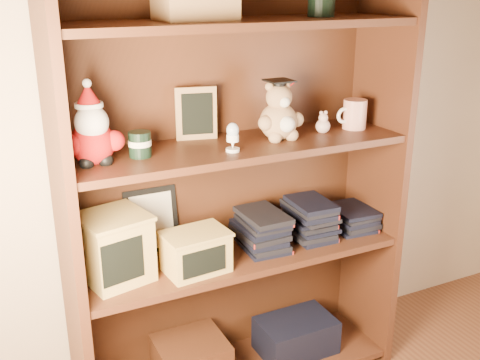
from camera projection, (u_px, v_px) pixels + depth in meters
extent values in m
cube|color=tan|center=(270.00, 43.00, 2.03)|extent=(3.00, 0.04, 2.50)
cube|color=#462314|center=(65.00, 215.00, 1.68)|extent=(0.03, 0.35, 1.60)
cube|color=#462314|center=(376.00, 163.00, 2.17)|extent=(0.03, 0.35, 1.60)
cube|color=#412111|center=(220.00, 172.00, 2.07)|extent=(1.20, 0.02, 1.60)
cube|color=#462314|center=(240.00, 24.00, 1.75)|extent=(1.14, 0.33, 0.02)
cube|color=black|center=(296.00, 335.00, 2.25)|extent=(0.30, 0.20, 0.14)
cube|color=#9E7547|center=(195.00, 0.00, 1.66)|extent=(0.22, 0.18, 0.12)
cylinder|color=black|center=(322.00, 0.00, 1.85)|extent=(0.09, 0.09, 0.11)
cube|color=#462314|center=(240.00, 254.00, 2.01)|extent=(1.14, 0.33, 0.02)
cube|color=#462314|center=(240.00, 147.00, 1.88)|extent=(1.14, 0.33, 0.02)
sphere|color=#A50F0F|center=(92.00, 143.00, 1.65)|extent=(0.13, 0.13, 0.13)
sphere|color=#A50F0F|center=(72.00, 146.00, 1.61)|extent=(0.06, 0.06, 0.06)
sphere|color=#A50F0F|center=(114.00, 141.00, 1.66)|extent=(0.06, 0.06, 0.06)
sphere|color=black|center=(87.00, 163.00, 1.63)|extent=(0.04, 0.04, 0.04)
sphere|color=black|center=(106.00, 160.00, 1.65)|extent=(0.04, 0.04, 0.04)
sphere|color=white|center=(92.00, 122.00, 1.62)|extent=(0.10, 0.10, 0.10)
sphere|color=#D8B293|center=(90.00, 114.00, 1.62)|extent=(0.07, 0.07, 0.07)
cone|color=#A50F0F|center=(88.00, 95.00, 1.61)|extent=(0.08, 0.08, 0.07)
sphere|color=white|center=(87.00, 83.00, 1.60)|extent=(0.03, 0.03, 0.03)
cylinder|color=white|center=(89.00, 105.00, 1.62)|extent=(0.08, 0.08, 0.01)
cylinder|color=black|center=(140.00, 144.00, 1.72)|extent=(0.07, 0.07, 0.08)
cylinder|color=beige|center=(140.00, 143.00, 1.72)|extent=(0.07, 0.07, 0.02)
cube|color=#9E7547|center=(196.00, 113.00, 1.90)|extent=(0.14, 0.05, 0.18)
cube|color=black|center=(197.00, 114.00, 1.89)|extent=(0.10, 0.03, 0.14)
cube|color=#9E7547|center=(193.00, 133.00, 1.95)|extent=(0.07, 0.07, 0.01)
cylinder|color=white|center=(233.00, 150.00, 1.78)|extent=(0.04, 0.04, 0.01)
cone|color=white|center=(233.00, 144.00, 1.78)|extent=(0.02, 0.02, 0.03)
cylinder|color=white|center=(233.00, 138.00, 1.77)|extent=(0.04, 0.04, 0.02)
ellipsoid|color=silver|center=(233.00, 130.00, 1.76)|extent=(0.04, 0.04, 0.05)
sphere|color=#A67F57|center=(278.00, 121.00, 1.92)|extent=(0.13, 0.13, 0.13)
sphere|color=white|center=(287.00, 124.00, 1.87)|extent=(0.06, 0.06, 0.06)
sphere|color=#A67F57|center=(266.00, 123.00, 1.87)|extent=(0.05, 0.05, 0.05)
sphere|color=#A67F57|center=(296.00, 119.00, 1.92)|extent=(0.05, 0.05, 0.05)
sphere|color=#A67F57|center=(275.00, 137.00, 1.89)|extent=(0.05, 0.05, 0.05)
sphere|color=#A67F57|center=(292.00, 135.00, 1.91)|extent=(0.05, 0.05, 0.05)
sphere|color=#A67F57|center=(279.00, 97.00, 1.89)|extent=(0.09, 0.09, 0.09)
sphere|color=white|center=(284.00, 102.00, 1.86)|extent=(0.04, 0.04, 0.04)
sphere|color=#A67F57|center=(269.00, 87.00, 1.87)|extent=(0.03, 0.03, 0.03)
sphere|color=#A67F57|center=(286.00, 85.00, 1.90)|extent=(0.03, 0.03, 0.03)
cylinder|color=black|center=(279.00, 84.00, 1.87)|extent=(0.04, 0.04, 0.02)
cube|color=black|center=(279.00, 81.00, 1.87)|extent=(0.09, 0.09, 0.01)
cylinder|color=#A50F0F|center=(293.00, 84.00, 1.87)|extent=(0.00, 0.04, 0.03)
sphere|color=#CBA69D|center=(323.00, 126.00, 2.00)|extent=(0.05, 0.05, 0.05)
sphere|color=#CBA69D|center=(323.00, 118.00, 1.99)|extent=(0.03, 0.03, 0.03)
sphere|color=#CBA69D|center=(321.00, 113.00, 1.98)|extent=(0.01, 0.01, 0.01)
sphere|color=#CBA69D|center=(326.00, 112.00, 1.99)|extent=(0.01, 0.01, 0.01)
cylinder|color=silver|center=(355.00, 114.00, 2.05)|extent=(0.09, 0.09, 0.11)
torus|color=white|center=(344.00, 115.00, 2.03)|extent=(0.06, 0.01, 0.06)
cube|color=black|center=(151.00, 220.00, 1.97)|extent=(0.19, 0.05, 0.24)
cube|color=beige|center=(152.00, 221.00, 1.96)|extent=(0.15, 0.03, 0.20)
cube|color=tan|center=(115.00, 248.00, 1.79)|extent=(0.23, 0.23, 0.21)
cube|color=black|center=(123.00, 261.00, 1.70)|extent=(0.14, 0.03, 0.14)
cube|color=tan|center=(112.00, 217.00, 1.75)|extent=(0.24, 0.24, 0.01)
cube|color=tan|center=(196.00, 253.00, 1.85)|extent=(0.21, 0.16, 0.13)
cube|color=black|center=(204.00, 262.00, 1.79)|extent=(0.15, 0.02, 0.09)
cube|color=tan|center=(195.00, 234.00, 1.83)|extent=(0.22, 0.17, 0.01)
cube|color=black|center=(260.00, 245.00, 2.04)|extent=(0.14, 0.20, 0.02)
cube|color=black|center=(260.00, 241.00, 2.03)|extent=(0.14, 0.20, 0.02)
cube|color=black|center=(260.00, 237.00, 2.03)|extent=(0.14, 0.20, 0.02)
cube|color=black|center=(260.00, 233.00, 2.02)|extent=(0.14, 0.20, 0.02)
cube|color=black|center=(261.00, 228.00, 2.02)|extent=(0.14, 0.20, 0.02)
cube|color=black|center=(261.00, 224.00, 2.01)|extent=(0.14, 0.20, 0.02)
cube|color=black|center=(261.00, 220.00, 2.01)|extent=(0.14, 0.20, 0.02)
cube|color=black|center=(261.00, 216.00, 2.00)|extent=(0.14, 0.20, 0.02)
cube|color=black|center=(308.00, 234.00, 2.12)|extent=(0.14, 0.20, 0.02)
cube|color=black|center=(308.00, 230.00, 2.12)|extent=(0.14, 0.20, 0.02)
cube|color=black|center=(308.00, 226.00, 2.11)|extent=(0.14, 0.20, 0.02)
cube|color=black|center=(309.00, 222.00, 2.11)|extent=(0.14, 0.20, 0.02)
cube|color=black|center=(309.00, 219.00, 2.10)|extent=(0.14, 0.20, 0.02)
cube|color=black|center=(309.00, 215.00, 2.10)|extent=(0.14, 0.20, 0.02)
cube|color=black|center=(309.00, 211.00, 2.09)|extent=(0.14, 0.20, 0.02)
cube|color=black|center=(309.00, 207.00, 2.09)|extent=(0.14, 0.20, 0.02)
cube|color=black|center=(310.00, 203.00, 2.08)|extent=(0.14, 0.20, 0.02)
cube|color=black|center=(351.00, 225.00, 2.21)|extent=(0.14, 0.20, 0.02)
cube|color=black|center=(351.00, 221.00, 2.20)|extent=(0.14, 0.20, 0.02)
cube|color=black|center=(352.00, 217.00, 2.20)|extent=(0.14, 0.20, 0.02)
cube|color=black|center=(352.00, 213.00, 2.19)|extent=(0.14, 0.20, 0.02)
cube|color=black|center=(352.00, 210.00, 2.19)|extent=(0.14, 0.20, 0.02)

